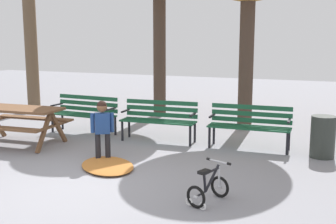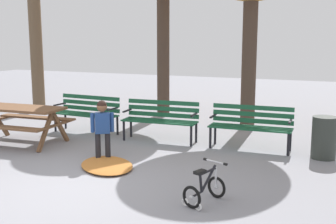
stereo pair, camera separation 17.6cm
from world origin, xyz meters
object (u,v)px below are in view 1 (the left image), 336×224
object	(u,v)px
picnic_table	(18,116)
child_standing	(102,126)
kids_bicycle	(208,188)
trash_bin	(323,137)
park_bench_right	(250,123)
park_bench_left	(159,117)
park_bench_far_left	(85,111)

from	to	relation	value
picnic_table	child_standing	bearing A→B (deg)	-9.52
kids_bicycle	trash_bin	xyz separation A→B (m)	(1.27, 2.92, 0.18)
park_bench_right	trash_bin	bearing A→B (deg)	-5.85
park_bench_right	picnic_table	bearing A→B (deg)	-161.31
picnic_table	park_bench_left	world-z (taller)	park_bench_left
park_bench_left	trash_bin	distance (m)	3.28
picnic_table	kids_bicycle	bearing A→B (deg)	-18.80
kids_bicycle	picnic_table	bearing A→B (deg)	161.20
park_bench_left	child_standing	world-z (taller)	child_standing
park_bench_left	child_standing	distance (m)	1.80
picnic_table	park_bench_right	distance (m)	4.70
park_bench_right	kids_bicycle	bearing A→B (deg)	-88.04
park_bench_right	trash_bin	distance (m)	1.39
park_bench_left	park_bench_right	xyz separation A→B (m)	(1.90, 0.11, 0.00)
park_bench_right	child_standing	xyz separation A→B (m)	(-2.22, -1.88, 0.13)
picnic_table	kids_bicycle	world-z (taller)	picnic_table
park_bench_far_left	kids_bicycle	distance (m)	4.92
picnic_table	trash_bin	xyz separation A→B (m)	(5.83, 1.37, -0.21)
park_bench_left	trash_bin	world-z (taller)	park_bench_left
picnic_table	park_bench_right	size ratio (longest dim) A/B	1.17
child_standing	park_bench_right	bearing A→B (deg)	40.24
picnic_table	child_standing	world-z (taller)	child_standing
park_bench_left	trash_bin	bearing A→B (deg)	-0.52
kids_bicycle	child_standing	bearing A→B (deg)	153.16
child_standing	park_bench_far_left	bearing A→B (deg)	130.97
child_standing	kids_bicycle	distance (m)	2.64
kids_bicycle	park_bench_far_left	bearing A→B (deg)	142.55
park_bench_left	park_bench_far_left	bearing A→B (deg)	178.86
child_standing	kids_bicycle	size ratio (longest dim) A/B	1.73
park_bench_right	park_bench_far_left	bearing A→B (deg)	-178.88
park_bench_far_left	trash_bin	xyz separation A→B (m)	(5.16, -0.07, -0.13)
park_bench_far_left	child_standing	bearing A→B (deg)	-49.03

